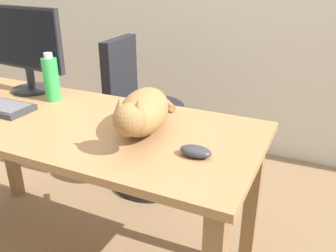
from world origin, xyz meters
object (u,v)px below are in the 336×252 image
(monitor, at_px, (25,46))
(water_bottle, at_px, (51,79))
(computer_mouse, at_px, (196,151))
(cat, at_px, (143,111))
(office_chair, at_px, (142,125))

(monitor, xyz_separation_m, water_bottle, (0.20, -0.06, -0.12))
(computer_mouse, bearing_deg, cat, 157.86)
(office_chair, height_order, computer_mouse, office_chair)
(cat, xyz_separation_m, computer_mouse, (0.25, -0.10, -0.06))
(office_chair, relative_size, water_bottle, 4.24)
(monitor, relative_size, water_bottle, 2.13)
(monitor, height_order, cat, monitor)
(computer_mouse, bearing_deg, water_bottle, 163.81)
(office_chair, distance_m, water_bottle, 0.75)
(cat, bearing_deg, office_chair, 120.28)
(monitor, height_order, computer_mouse, monitor)
(monitor, distance_m, water_bottle, 0.24)
(monitor, relative_size, computer_mouse, 4.37)
(office_chair, bearing_deg, water_bottle, -103.11)
(office_chair, relative_size, monitor, 1.99)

